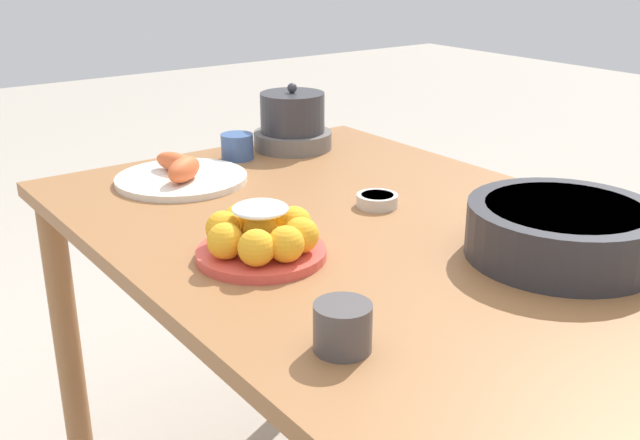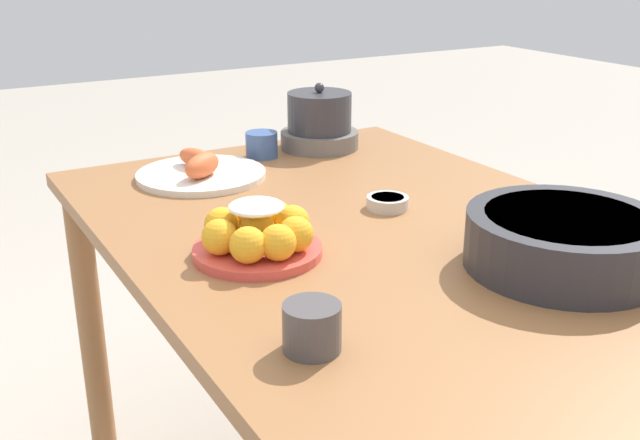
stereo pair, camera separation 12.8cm
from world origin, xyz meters
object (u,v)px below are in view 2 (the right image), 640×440
(cup_near, at_px, (312,327))
(warming_pot, at_px, (319,123))
(seafood_platter, at_px, (201,171))
(dining_table, at_px, (375,278))
(serving_bowl, at_px, (565,240))
(sauce_bowl, at_px, (387,202))
(cup_far, at_px, (262,145))
(cake_plate, at_px, (258,234))

(cup_near, bearing_deg, warming_pot, 149.37)
(cup_near, bearing_deg, seafood_platter, 168.75)
(dining_table, xyz_separation_m, serving_bowl, (0.29, 0.16, 0.14))
(sauce_bowl, relative_size, cup_far, 1.07)
(serving_bowl, relative_size, cup_near, 4.11)
(warming_pot, bearing_deg, seafood_platter, -75.55)
(seafood_platter, relative_size, cup_near, 3.75)
(dining_table, bearing_deg, warming_pot, 160.29)
(cake_plate, height_order, seafood_platter, cake_plate)
(cup_near, height_order, warming_pot, warming_pot)
(serving_bowl, distance_m, warming_pot, 0.83)
(dining_table, bearing_deg, cake_plate, -89.52)
(cup_near, bearing_deg, serving_bowl, 92.67)
(cake_plate, bearing_deg, seafood_platter, 170.30)
(sauce_bowl, bearing_deg, warming_pot, 166.14)
(serving_bowl, distance_m, seafood_platter, 0.80)
(cup_near, height_order, cup_far, cup_near)
(cake_plate, relative_size, warming_pot, 1.10)
(seafood_platter, bearing_deg, cup_near, -11.25)
(dining_table, distance_m, seafood_platter, 0.49)
(cake_plate, xyz_separation_m, cup_near, (0.31, -0.07, -0.01))
(cup_far, bearing_deg, seafood_platter, -65.30)
(serving_bowl, height_order, cup_near, serving_bowl)
(cake_plate, bearing_deg, dining_table, 90.48)
(cup_far, bearing_deg, cup_near, -21.97)
(seafood_platter, height_order, cup_far, seafood_platter)
(cake_plate, xyz_separation_m, seafood_platter, (-0.45, 0.08, -0.02))
(serving_bowl, bearing_deg, dining_table, -151.13)
(sauce_bowl, distance_m, seafood_platter, 0.44)
(cake_plate, height_order, serving_bowl, cake_plate)
(dining_table, height_order, seafood_platter, seafood_platter)
(sauce_bowl, distance_m, cup_near, 0.55)
(cake_plate, bearing_deg, cup_near, -13.49)
(cake_plate, height_order, cup_far, cake_plate)
(sauce_bowl, bearing_deg, seafood_platter, -146.98)
(dining_table, distance_m, sauce_bowl, 0.16)
(seafood_platter, distance_m, cup_far, 0.21)
(cup_far, bearing_deg, serving_bowl, 8.74)
(cake_plate, bearing_deg, sauce_bowl, 104.80)
(cake_plate, bearing_deg, serving_bowl, 54.07)
(dining_table, distance_m, cup_near, 0.46)
(seafood_platter, bearing_deg, sauce_bowl, 33.02)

